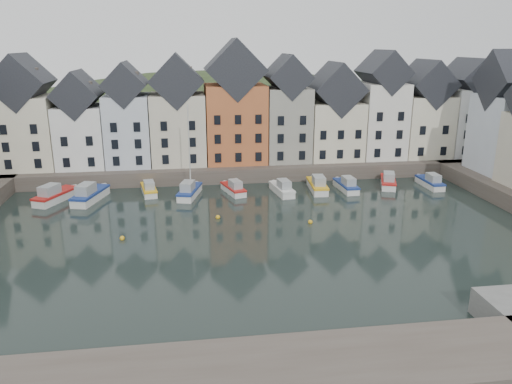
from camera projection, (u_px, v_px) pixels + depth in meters
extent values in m
plane|color=black|center=(264.00, 244.00, 49.42)|extent=(260.00, 260.00, 0.00)
cube|color=#4B4239|center=(234.00, 164.00, 77.59)|extent=(90.00, 16.00, 2.00)
ellipsoid|color=#243018|center=(223.00, 222.00, 107.71)|extent=(153.60, 70.40, 64.00)
sphere|color=black|center=(149.00, 100.00, 93.37)|extent=(5.77, 5.77, 5.77)
sphere|color=black|center=(334.00, 95.00, 108.02)|extent=(5.27, 5.27, 5.27)
sphere|color=black|center=(376.00, 99.00, 102.80)|extent=(5.07, 5.07, 5.07)
sphere|color=black|center=(291.00, 100.00, 101.42)|extent=(5.01, 5.01, 5.01)
sphere|color=black|center=(26.00, 110.00, 96.20)|extent=(3.94, 3.94, 3.94)
sphere|color=black|center=(350.00, 96.00, 108.02)|extent=(5.21, 5.21, 5.21)
sphere|color=black|center=(230.00, 97.00, 102.91)|extent=(5.45, 5.45, 5.45)
sphere|color=black|center=(415.00, 106.00, 98.21)|extent=(4.49, 4.49, 4.49)
cube|color=beige|center=(28.00, 132.00, 70.07)|extent=(7.67, 8.00, 10.07)
cube|color=black|center=(22.00, 82.00, 68.08)|extent=(7.67, 8.16, 7.67)
cube|color=white|center=(82.00, 136.00, 71.25)|extent=(6.56, 8.00, 8.61)
cube|color=black|center=(78.00, 94.00, 69.54)|extent=(6.56, 8.16, 6.56)
cube|color=silver|center=(129.00, 130.00, 71.92)|extent=(6.20, 8.00, 10.02)
cube|color=black|center=(125.00, 84.00, 70.03)|extent=(6.20, 8.16, 6.20)
cube|color=beige|center=(179.00, 129.00, 72.85)|extent=(7.70, 8.00, 10.08)
cube|color=black|center=(176.00, 80.00, 70.86)|extent=(7.70, 8.16, 7.70)
cube|color=#BD6236|center=(235.00, 123.00, 73.79)|extent=(8.69, 8.00, 11.28)
cube|color=black|center=(235.00, 69.00, 71.55)|extent=(8.69, 8.16, 8.69)
cube|color=gray|center=(286.00, 124.00, 74.89)|extent=(6.43, 8.00, 10.78)
cube|color=black|center=(287.00, 76.00, 72.88)|extent=(6.43, 8.16, 6.43)
cube|color=beige|center=(333.00, 130.00, 76.18)|extent=(7.88, 8.00, 8.56)
cube|color=black|center=(335.00, 89.00, 74.39)|extent=(7.88, 8.16, 7.88)
cube|color=white|center=(380.00, 120.00, 76.77)|extent=(6.50, 8.00, 11.27)
cube|color=black|center=(383.00, 72.00, 74.69)|extent=(6.50, 8.16, 6.50)
cube|color=beige|center=(422.00, 126.00, 77.98)|extent=(7.23, 8.00, 9.32)
cube|color=black|center=(426.00, 84.00, 76.13)|extent=(7.23, 8.16, 7.23)
cube|color=white|center=(463.00, 121.00, 78.75)|extent=(6.18, 8.00, 10.32)
cube|color=black|center=(468.00, 78.00, 76.83)|extent=(6.18, 8.16, 6.18)
cube|color=silver|center=(507.00, 134.00, 67.57)|extent=(7.47, 8.00, 10.38)
sphere|color=gold|center=(218.00, 217.00, 56.43)|extent=(0.50, 0.50, 0.50)
sphere|color=gold|center=(310.00, 222.00, 54.92)|extent=(0.50, 0.50, 0.50)
sphere|color=gold|center=(122.00, 238.00, 50.36)|extent=(0.50, 0.50, 0.50)
cube|color=silver|center=(56.00, 198.00, 62.59)|extent=(4.53, 6.75, 1.20)
cube|color=red|center=(55.00, 193.00, 62.40)|extent=(4.69, 6.91, 0.27)
cube|color=#919698|center=(49.00, 190.00, 61.32)|extent=(2.48, 3.01, 1.31)
cube|color=silver|center=(91.00, 198.00, 62.75)|extent=(3.89, 7.14, 1.25)
cube|color=navy|center=(90.00, 192.00, 62.55)|extent=(4.03, 7.30, 0.28)
cube|color=#919698|center=(86.00, 189.00, 61.38)|extent=(2.30, 3.07, 1.37)
cube|color=silver|center=(149.00, 191.00, 65.70)|extent=(2.46, 5.50, 0.97)
cube|color=gold|center=(149.00, 187.00, 65.55)|extent=(2.57, 5.62, 0.22)
cube|color=#919698|center=(149.00, 185.00, 64.67)|extent=(1.58, 2.30, 1.06)
cube|color=silver|center=(190.00, 194.00, 64.52)|extent=(3.36, 6.40, 1.13)
cube|color=navy|center=(190.00, 189.00, 64.35)|extent=(3.49, 6.55, 0.26)
cube|color=#919698|center=(188.00, 186.00, 63.29)|extent=(2.02, 2.74, 1.23)
cylinder|color=silver|center=(189.00, 149.00, 63.44)|extent=(0.14, 0.14, 11.25)
cube|color=silver|center=(233.00, 191.00, 65.99)|extent=(3.01, 5.59, 0.98)
cube|color=red|center=(233.00, 187.00, 65.83)|extent=(3.12, 5.72, 0.22)
cube|color=#919698|center=(235.00, 184.00, 64.98)|extent=(1.79, 2.40, 1.07)
cube|color=silver|center=(282.00, 191.00, 65.79)|extent=(2.50, 5.88, 1.04)
cube|color=silver|center=(282.00, 187.00, 65.63)|extent=(2.61, 6.01, 0.24)
cube|color=#919698|center=(284.00, 184.00, 64.68)|extent=(1.64, 2.45, 1.14)
cube|color=silver|center=(317.00, 188.00, 67.11)|extent=(2.34, 6.38, 1.15)
cube|color=gold|center=(317.00, 183.00, 66.93)|extent=(2.46, 6.51, 0.26)
cube|color=#919698|center=(319.00, 181.00, 65.86)|extent=(1.64, 2.60, 1.25)
cube|color=silver|center=(346.00, 188.00, 67.28)|extent=(1.97, 5.74, 1.04)
cube|color=navy|center=(346.00, 184.00, 67.12)|extent=(2.07, 5.85, 0.24)
cube|color=#919698|center=(349.00, 181.00, 66.16)|extent=(1.43, 2.33, 1.13)
cube|color=silver|center=(388.00, 183.00, 69.19)|extent=(3.72, 6.24, 1.10)
cube|color=red|center=(388.00, 179.00, 69.02)|extent=(3.86, 6.38, 0.25)
cube|color=#919698|center=(389.00, 177.00, 68.01)|extent=(2.13, 2.73, 1.20)
cube|color=silver|center=(430.00, 184.00, 68.93)|extent=(1.73, 5.61, 1.03)
cube|color=navy|center=(430.00, 180.00, 68.76)|extent=(1.82, 5.72, 0.23)
cube|color=#919698|center=(433.00, 178.00, 67.81)|extent=(1.33, 2.25, 1.12)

